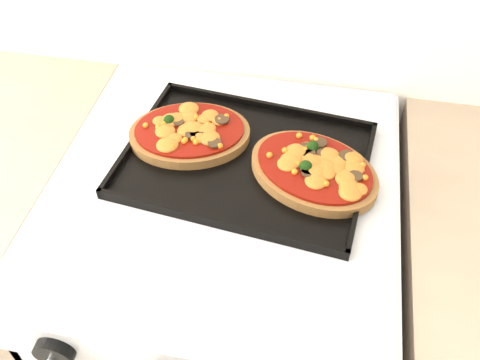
% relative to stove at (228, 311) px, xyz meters
% --- Properties ---
extents(stove, '(0.60, 0.60, 0.91)m').
position_rel_stove_xyz_m(stove, '(0.00, 0.00, 0.00)').
color(stove, silver).
rests_on(stove, floor).
extents(knob_left, '(0.06, 0.02, 0.06)m').
position_rel_stove_xyz_m(knob_left, '(-0.18, -0.33, 0.40)').
color(knob_left, black).
rests_on(knob_left, control_panel).
extents(baking_tray, '(0.45, 0.35, 0.02)m').
position_rel_stove_xyz_m(baking_tray, '(0.03, 0.04, 0.47)').
color(baking_tray, black).
rests_on(baking_tray, stove).
extents(pizza_left, '(0.25, 0.21, 0.03)m').
position_rel_stove_xyz_m(pizza_left, '(-0.08, 0.07, 0.48)').
color(pizza_left, olive).
rests_on(pizza_left, baking_tray).
extents(pizza_right, '(0.27, 0.25, 0.03)m').
position_rel_stove_xyz_m(pizza_right, '(0.15, 0.02, 0.48)').
color(pizza_right, olive).
rests_on(pizza_right, baking_tray).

